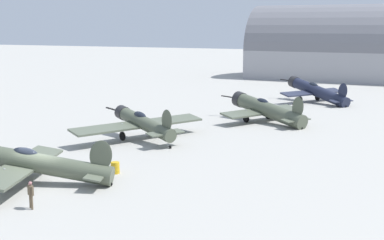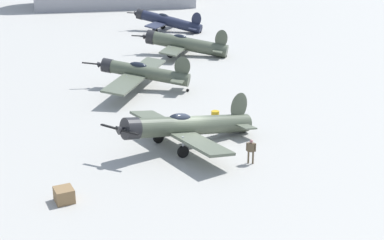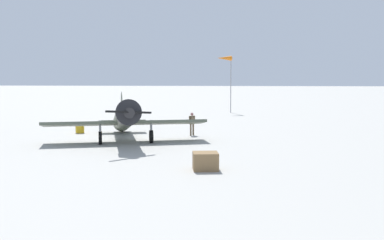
{
  "view_description": "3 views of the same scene",
  "coord_description": "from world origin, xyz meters",
  "px_view_note": "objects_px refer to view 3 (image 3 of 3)",
  "views": [
    {
      "loc": [
        -27.66,
        -22.84,
        10.4
      ],
      "look_at": [
        18.13,
        -3.07,
        1.6
      ],
      "focal_mm": 50.44,
      "sensor_mm": 36.0,
      "label": 1
    },
    {
      "loc": [
        -32.63,
        9.63,
        13.59
      ],
      "look_at": [
        0.0,
        0.0,
        1.8
      ],
      "focal_mm": 49.43,
      "sensor_mm": 36.0,
      "label": 2
    },
    {
      "loc": [
        -7.57,
        28.2,
        4.04
      ],
      "look_at": [
        -4.16,
        -2.65,
        1.1
      ],
      "focal_mm": 41.47,
      "sensor_mm": 36.0,
      "label": 3
    }
  ],
  "objects_px": {
    "ground_crew_mechanic": "(192,122)",
    "fuel_drum": "(80,127)",
    "airplane_foreground": "(125,118)",
    "equipment_crate": "(205,161)",
    "windsock_mast": "(225,61)"
  },
  "relations": [
    {
      "from": "airplane_foreground",
      "to": "ground_crew_mechanic",
      "type": "height_order",
      "value": "airplane_foreground"
    },
    {
      "from": "fuel_drum",
      "to": "ground_crew_mechanic",
      "type": "bearing_deg",
      "value": 176.7
    },
    {
      "from": "ground_crew_mechanic",
      "to": "fuel_drum",
      "type": "height_order",
      "value": "ground_crew_mechanic"
    },
    {
      "from": "fuel_drum",
      "to": "windsock_mast",
      "type": "height_order",
      "value": "windsock_mast"
    },
    {
      "from": "airplane_foreground",
      "to": "fuel_drum",
      "type": "distance_m",
      "value": 5.77
    },
    {
      "from": "airplane_foreground",
      "to": "ground_crew_mechanic",
      "type": "distance_m",
      "value": 5.11
    },
    {
      "from": "ground_crew_mechanic",
      "to": "windsock_mast",
      "type": "height_order",
      "value": "windsock_mast"
    },
    {
      "from": "airplane_foreground",
      "to": "equipment_crate",
      "type": "xyz_separation_m",
      "value": [
        -5.89,
        8.53,
        -1.06
      ]
    },
    {
      "from": "airplane_foreground",
      "to": "ground_crew_mechanic",
      "type": "relative_size",
      "value": 6.88
    },
    {
      "from": "airplane_foreground",
      "to": "equipment_crate",
      "type": "bearing_deg",
      "value": 16.98
    },
    {
      "from": "equipment_crate",
      "to": "fuel_drum",
      "type": "xyz_separation_m",
      "value": [
        10.27,
        -12.14,
        0.02
      ]
    },
    {
      "from": "equipment_crate",
      "to": "fuel_drum",
      "type": "relative_size",
      "value": 1.51
    },
    {
      "from": "airplane_foreground",
      "to": "equipment_crate",
      "type": "distance_m",
      "value": 10.42
    },
    {
      "from": "equipment_crate",
      "to": "windsock_mast",
      "type": "bearing_deg",
      "value": -89.37
    },
    {
      "from": "airplane_foreground",
      "to": "windsock_mast",
      "type": "distance_m",
      "value": 24.65
    }
  ]
}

